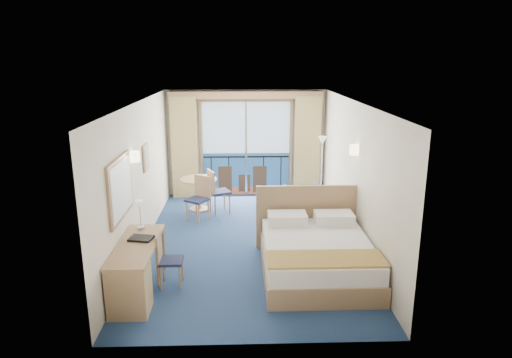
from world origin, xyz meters
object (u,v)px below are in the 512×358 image
desk_chair (166,257)px  armchair (306,202)px  bed (316,254)px  round_table (199,186)px  nightstand (339,227)px  table_chair_b (199,195)px  desk (131,280)px  floor_lamp (322,153)px  table_chair_a (216,189)px

desk_chair → armchair: bearing=-41.4°
bed → round_table: size_ratio=2.72×
nightstand → table_chair_b: (-2.82, 1.33, 0.27)m
desk → table_chair_b: table_chair_b is taller
floor_lamp → desk: bearing=-126.8°
bed → armchair: 2.65m
bed → desk_chair: (-2.41, -0.36, 0.15)m
round_table → table_chair_a: bearing=-26.8°
desk → nightstand: bearing=34.1°
desk → table_chair_a: table_chair_a is taller
floor_lamp → desk: size_ratio=0.99×
round_table → table_chair_a: 0.46m
desk_chair → bed: bearing=-81.7°
armchair → desk: 4.73m
bed → table_chair_a: bed is taller
bed → desk: bed is taller
round_table → table_chair_b: table_chair_b is taller
table_chair_b → bed: bearing=-17.5°
desk_chair → round_table: bearing=-3.2°
desk → table_chair_b: bearing=80.0°
desk_chair → table_chair_b: table_chair_b is taller
floor_lamp → table_chair_a: 2.68m
armchair → table_chair_b: size_ratio=0.84×
floor_lamp → armchair: bearing=-115.6°
nightstand → table_chair_b: bearing=154.6°
bed → armchair: size_ratio=2.79×
table_chair_b → desk: bearing=-66.4°
table_chair_a → table_chair_b: bearing=120.1°
desk_chair → table_chair_a: bearing=-10.1°
armchair → table_chair_a: table_chair_a is taller
bed → table_chair_a: 3.60m
desk_chair → table_chair_b: 3.04m
nightstand → table_chair_a: (-2.48, 1.77, 0.29)m
armchair → desk: (-3.01, -3.65, 0.06)m
nightstand → table_chair_b: size_ratio=0.58×
desk_chair → desk: bearing=148.5°
table_chair_a → armchair: bearing=-125.3°
floor_lamp → desk_chair: (-3.12, -4.05, -0.77)m
bed → table_chair_a: (-1.81, 3.11, 0.23)m
nightstand → round_table: size_ratio=0.67×
desk → table_chair_a: size_ratio=1.67×
floor_lamp → bed: bearing=-100.8°
bed → round_table: bed is taller
nightstand → table_chair_a: table_chair_a is taller
nightstand → desk_chair: bearing=-151.1°
bed → nightstand: bed is taller
nightstand → bed: bearing=-116.5°
bed → nightstand: size_ratio=4.08×
bed → nightstand: 1.49m
desk_chair → floor_lamp: bearing=-37.9°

